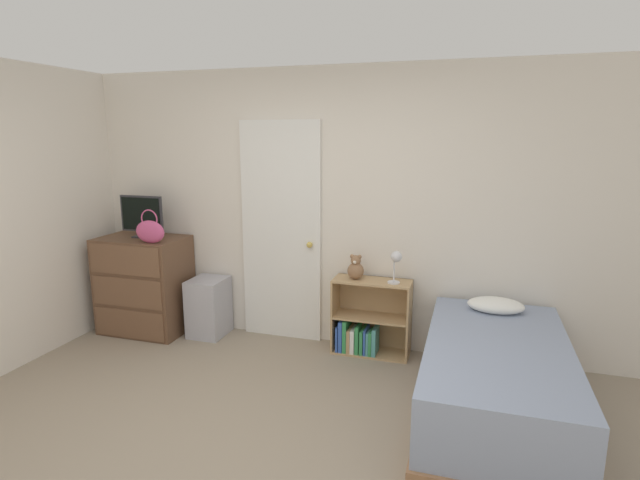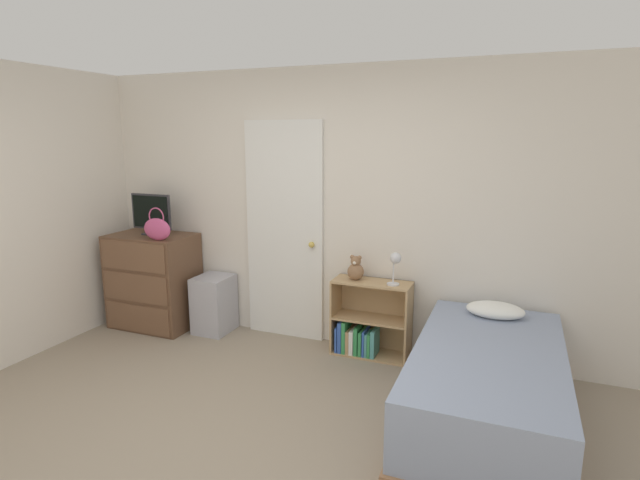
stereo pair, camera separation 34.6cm
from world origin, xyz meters
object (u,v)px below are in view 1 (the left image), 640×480
object	(u,v)px
dresser	(145,285)
bookshelf	(365,325)
desk_lamp	(396,260)
teddy_bear	(356,268)
storage_bin	(209,307)
handbag	(150,231)
bed	(496,380)
tv	(142,216)

from	to	relation	value
dresser	bookshelf	bearing A→B (deg)	3.48
bookshelf	desk_lamp	world-z (taller)	desk_lamp
bookshelf	teddy_bear	size ratio (longest dim) A/B	3.10
storage_bin	bookshelf	world-z (taller)	bookshelf
storage_bin	handbag	bearing A→B (deg)	-146.55
bed	handbag	bearing A→B (deg)	171.45
tv	desk_lamp	size ratio (longest dim) A/B	1.58
storage_bin	desk_lamp	distance (m)	1.93
teddy_bear	handbag	bearing A→B (deg)	-170.33
tv	bookshelf	bearing A→B (deg)	2.67
storage_bin	bookshelf	xyz separation A→B (m)	(1.57, 0.05, -0.03)
handbag	storage_bin	bearing A→B (deg)	33.45
storage_bin	desk_lamp	xyz separation A→B (m)	(1.83, 0.01, 0.61)
dresser	desk_lamp	size ratio (longest dim) A/B	3.32
desk_lamp	tv	bearing A→B (deg)	-178.57
handbag	desk_lamp	bearing A→B (deg)	7.13
storage_bin	teddy_bear	distance (m)	1.55
tv	handbag	bearing A→B (deg)	-41.84
desk_lamp	handbag	bearing A→B (deg)	-172.87
tv	desk_lamp	distance (m)	2.51
handbag	bookshelf	distance (m)	2.17
dresser	bed	world-z (taller)	dresser
bookshelf	bed	size ratio (longest dim) A/B	0.37
desk_lamp	storage_bin	bearing A→B (deg)	-179.79
handbag	dresser	bearing A→B (deg)	142.87
tv	bed	distance (m)	3.51
desk_lamp	teddy_bear	bearing A→B (deg)	173.70
tv	teddy_bear	size ratio (longest dim) A/B	2.05
handbag	teddy_bear	bearing A→B (deg)	9.67
teddy_bear	bed	xyz separation A→B (m)	(1.19, -0.78, -0.51)
storage_bin	bed	world-z (taller)	bed
tv	teddy_bear	distance (m)	2.17
handbag	teddy_bear	xyz separation A→B (m)	(1.88, 0.32, -0.29)
tv	dresser	bearing A→B (deg)	-94.82
handbag	teddy_bear	size ratio (longest dim) A/B	1.42
teddy_bear	desk_lamp	size ratio (longest dim) A/B	0.77
storage_bin	dresser	bearing A→B (deg)	-172.52
storage_bin	teddy_bear	xyz separation A→B (m)	(1.47, 0.05, 0.50)
desk_lamp	bed	bearing A→B (deg)	-41.96
dresser	storage_bin	size ratio (longest dim) A/B	1.69
bookshelf	desk_lamp	xyz separation A→B (m)	(0.26, -0.04, 0.64)
dresser	tv	distance (m)	0.70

